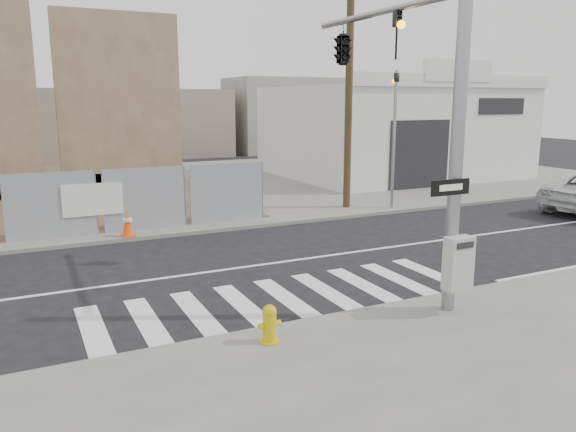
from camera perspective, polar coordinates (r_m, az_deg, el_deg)
name	(u,v)px	position (r m, az deg, el deg)	size (l,w,h in m)	color
ground	(243,267)	(14.53, -4.56, -5.23)	(100.00, 100.00, 0.00)	black
sidewalk_far	(136,189)	(27.74, -15.20, 2.66)	(50.00, 20.00, 0.12)	slate
signal_pole	(376,75)	(13.27, 8.88, 13.98)	(0.96, 5.87, 7.00)	gray
far_signal_pole	(395,120)	(21.88, 10.79, 9.56)	(0.16, 0.20, 5.60)	gray
concrete_wall_right	(121,119)	(27.44, -16.64, 9.45)	(5.50, 1.30, 8.00)	brown
auto_shop	(391,131)	(32.20, 10.46, 8.50)	(12.00, 10.20, 5.95)	silver
utility_pole_right	(349,73)	(21.79, 6.24, 14.21)	(1.60, 0.28, 10.00)	#463721
fire_hydrant	(270,324)	(9.81, -1.89, -10.89)	(0.45, 0.45, 0.68)	gold
traffic_cone_d	(128,224)	(17.82, -15.99, -0.78)	(0.41, 0.41, 0.80)	#FF530D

